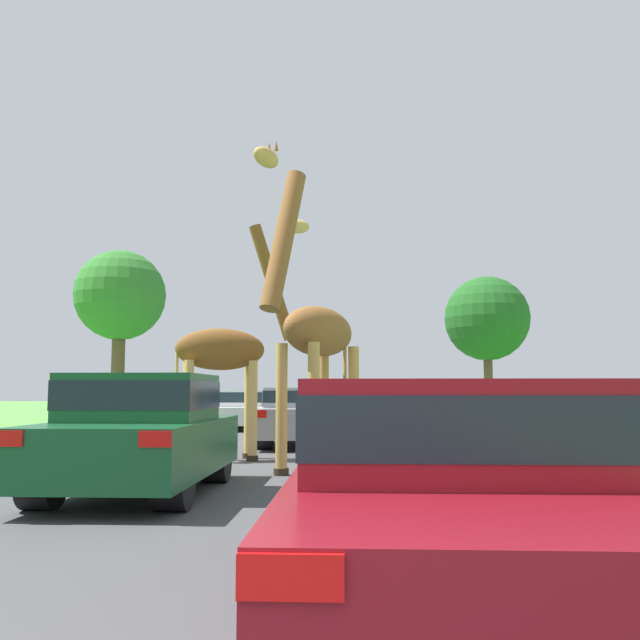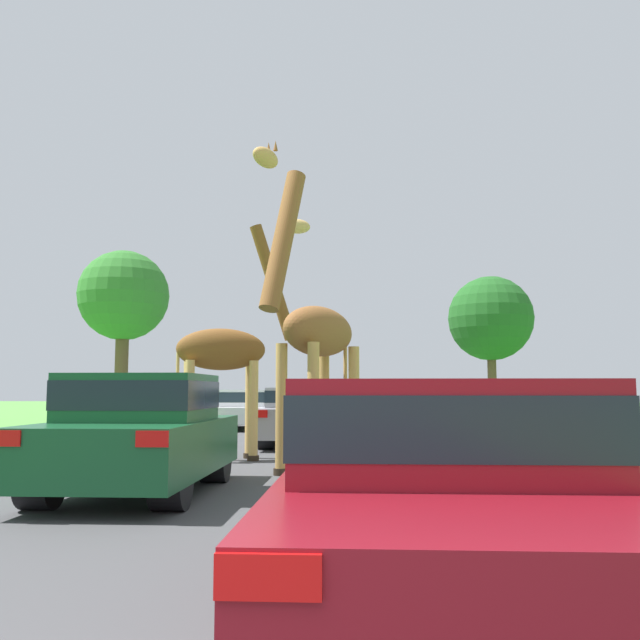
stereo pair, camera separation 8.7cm
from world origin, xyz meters
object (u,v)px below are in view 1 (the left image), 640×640
(car_far_ahead, at_px, (324,405))
(tree_far_right, at_px, (120,297))
(car_lead_maroon, at_px, (446,487))
(tree_left_edge, at_px, (487,319))
(car_queue_right, at_px, (301,414))
(giraffe_near_road, at_px, (313,331))
(car_rear_follower, at_px, (241,408))
(car_verge_right, at_px, (141,431))
(car_queue_left, at_px, (394,408))
(giraffe_companion, at_px, (228,350))

(car_far_ahead, height_order, tree_far_right, tree_far_right)
(car_lead_maroon, bearing_deg, tree_left_edge, 78.32)
(car_queue_right, xyz_separation_m, car_far_ahead, (0.02, 12.27, -0.05))
(car_far_ahead, distance_m, tree_far_right, 9.60)
(car_queue_right, relative_size, tree_left_edge, 0.67)
(giraffe_near_road, distance_m, car_rear_follower, 12.91)
(car_verge_right, height_order, tree_far_right, tree_far_right)
(giraffe_near_road, relative_size, tree_left_edge, 0.76)
(car_queue_right, distance_m, tree_far_right, 13.73)
(car_rear_follower, bearing_deg, tree_left_edge, 41.41)
(car_queue_left, relative_size, tree_left_edge, 0.66)
(giraffe_near_road, distance_m, car_lead_maroon, 7.05)
(giraffe_companion, height_order, car_queue_right, giraffe_companion)
(giraffe_near_road, height_order, car_queue_right, giraffe_near_road)
(car_far_ahead, relative_size, car_rear_follower, 1.02)
(giraffe_near_road, height_order, car_lead_maroon, giraffe_near_road)
(giraffe_near_road, xyz_separation_m, car_rear_follower, (-3.26, 12.39, -1.59))
(car_far_ahead, xyz_separation_m, tree_far_right, (-8.23, -2.18, 4.43))
(car_queue_left, bearing_deg, tree_far_right, 168.14)
(car_verge_right, bearing_deg, giraffe_near_road, 47.88)
(tree_left_edge, bearing_deg, giraffe_companion, -114.38)
(giraffe_companion, relative_size, tree_left_edge, 0.73)
(giraffe_near_road, bearing_deg, tree_far_right, -32.38)
(giraffe_companion, xyz_separation_m, tree_far_right, (-7.08, 13.86, 3.02))
(car_far_ahead, bearing_deg, giraffe_companion, -94.11)
(giraffe_near_road, height_order, car_far_ahead, giraffe_near_road)
(giraffe_companion, height_order, tree_far_right, tree_far_right)
(giraffe_companion, relative_size, car_rear_follower, 1.22)
(car_lead_maroon, height_order, tree_far_right, tree_far_right)
(car_far_ahead, height_order, car_rear_follower, car_rear_follower)
(car_far_ahead, distance_m, tree_left_edge, 9.36)
(car_lead_maroon, xyz_separation_m, car_queue_left, (0.89, 20.29, -0.02))
(giraffe_companion, bearing_deg, tree_left_edge, 137.90)
(car_queue_right, distance_m, car_far_ahead, 12.27)
(tree_far_right, bearing_deg, car_lead_maroon, -65.95)
(giraffe_near_road, height_order, car_queue_left, giraffe_near_road)
(car_far_ahead, relative_size, tree_far_right, 0.59)
(car_lead_maroon, height_order, car_rear_follower, car_lead_maroon)
(tree_left_edge, xyz_separation_m, tree_far_right, (-15.93, -5.66, 0.40))
(giraffe_companion, xyz_separation_m, car_queue_right, (1.14, 3.77, -1.37))
(giraffe_companion, xyz_separation_m, car_lead_maroon, (3.01, -8.73, -1.38))
(car_queue_left, relative_size, tree_far_right, 0.64)
(car_queue_right, distance_m, tree_left_edge, 17.99)
(tree_left_edge, height_order, tree_far_right, tree_far_right)
(car_queue_right, bearing_deg, giraffe_companion, -106.80)
(car_queue_left, distance_m, car_rear_follower, 5.50)
(car_queue_left, bearing_deg, car_queue_right, -109.52)
(giraffe_near_road, bearing_deg, car_rear_follower, -46.87)
(car_queue_right, relative_size, car_verge_right, 1.16)
(giraffe_near_road, distance_m, car_queue_left, 13.79)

